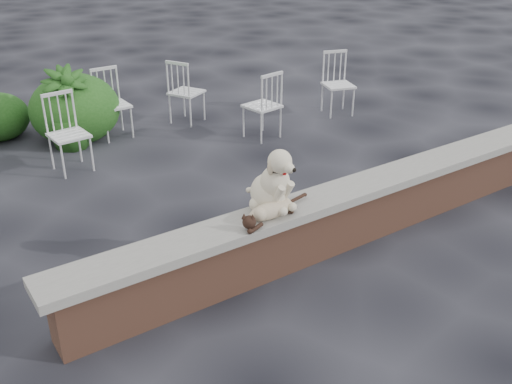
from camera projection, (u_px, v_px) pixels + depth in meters
ground at (362, 234)px, 5.70m from camera, size 60.00×60.00×0.00m
brick_wall at (364, 212)px, 5.59m from camera, size 6.00×0.30×0.50m
capstone at (367, 185)px, 5.46m from camera, size 6.20×0.40×0.08m
dog at (269, 177)px, 4.84m from camera, size 0.47×0.57×0.58m
cat at (271, 209)px, 4.78m from camera, size 0.99×0.40×0.16m
chair_b at (112, 104)px, 7.90m from camera, size 0.57×0.57×0.94m
chair_d at (339, 84)px, 8.78m from camera, size 0.70×0.70×0.94m
chair_a at (69, 134)px, 6.88m from camera, size 0.60×0.60×0.94m
chair_c at (262, 105)px, 7.88m from camera, size 0.64×0.64×0.94m
chair_e at (186, 91)px, 8.45m from camera, size 0.76×0.76×0.94m
potted_plant_b at (67, 109)px, 7.51m from camera, size 0.67×0.67×1.07m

